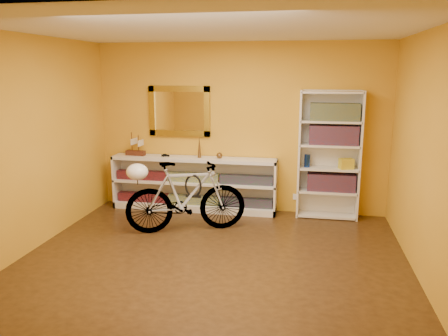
% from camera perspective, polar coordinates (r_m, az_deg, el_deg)
% --- Properties ---
extents(floor, '(4.50, 4.00, 0.01)m').
position_cam_1_polar(floor, '(5.32, -1.42, -11.72)').
color(floor, '#321F0D').
rests_on(floor, ground).
extents(ceiling, '(4.50, 4.00, 0.01)m').
position_cam_1_polar(ceiling, '(4.88, -1.59, 17.54)').
color(ceiling, silver).
rests_on(ceiling, ground).
extents(back_wall, '(4.50, 0.01, 2.60)m').
position_cam_1_polar(back_wall, '(6.88, 2.01, 5.14)').
color(back_wall, gold).
rests_on(back_wall, ground).
extents(left_wall, '(0.01, 4.00, 2.60)m').
position_cam_1_polar(left_wall, '(5.83, -23.74, 2.78)').
color(left_wall, gold).
rests_on(left_wall, ground).
extents(right_wall, '(0.01, 4.00, 2.60)m').
position_cam_1_polar(right_wall, '(4.98, 24.78, 1.21)').
color(right_wall, gold).
rests_on(right_wall, ground).
extents(gilt_mirror, '(0.98, 0.06, 0.78)m').
position_cam_1_polar(gilt_mirror, '(7.02, -5.78, 7.28)').
color(gilt_mirror, olive).
rests_on(gilt_mirror, back_wall).
extents(wall_socket, '(0.09, 0.02, 0.09)m').
position_cam_1_polar(wall_socket, '(7.00, 9.23, -3.67)').
color(wall_socket, silver).
rests_on(wall_socket, back_wall).
extents(console_unit, '(2.60, 0.35, 0.85)m').
position_cam_1_polar(console_unit, '(7.00, -3.92, -2.05)').
color(console_unit, silver).
rests_on(console_unit, floor).
extents(cd_row_lower, '(2.50, 0.13, 0.14)m').
position_cam_1_polar(cd_row_lower, '(7.05, -3.93, -4.09)').
color(cd_row_lower, black).
rests_on(cd_row_lower, console_unit).
extents(cd_row_upper, '(2.50, 0.13, 0.14)m').
position_cam_1_polar(cd_row_upper, '(6.96, -3.97, -1.21)').
color(cd_row_upper, navy).
rests_on(cd_row_upper, console_unit).
extents(model_ship, '(0.32, 0.15, 0.37)m').
position_cam_1_polar(model_ship, '(7.17, -11.36, 3.06)').
color(model_ship, '#3C1B11').
rests_on(model_ship, console_unit).
extents(toy_car, '(0.00, 0.00, 0.00)m').
position_cam_1_polar(toy_car, '(7.04, -7.54, 1.50)').
color(toy_car, black).
rests_on(toy_car, console_unit).
extents(bronze_ornament, '(0.06, 0.06, 0.35)m').
position_cam_1_polar(bronze_ornament, '(6.85, -3.19, 2.76)').
color(bronze_ornament, brown).
rests_on(bronze_ornament, console_unit).
extents(decorative_orb, '(0.09, 0.09, 0.09)m').
position_cam_1_polar(decorative_orb, '(6.81, -0.60, 1.63)').
color(decorative_orb, brown).
rests_on(decorative_orb, console_unit).
extents(bookcase, '(0.90, 0.30, 1.90)m').
position_cam_1_polar(bookcase, '(6.71, 13.37, 1.59)').
color(bookcase, silver).
rests_on(bookcase, floor).
extents(book_row_a, '(0.70, 0.22, 0.26)m').
position_cam_1_polar(book_row_a, '(6.80, 13.62, -1.78)').
color(book_row_a, maroon).
rests_on(book_row_a, bookcase).
extents(book_row_b, '(0.70, 0.22, 0.28)m').
position_cam_1_polar(book_row_b, '(6.66, 13.93, 4.15)').
color(book_row_b, maroon).
rests_on(book_row_b, bookcase).
extents(book_row_c, '(0.70, 0.22, 0.25)m').
position_cam_1_polar(book_row_c, '(6.62, 14.08, 7.02)').
color(book_row_c, navy).
rests_on(book_row_c, bookcase).
extents(travel_mug, '(0.09, 0.09, 0.19)m').
position_cam_1_polar(travel_mug, '(6.70, 10.65, 0.92)').
color(travel_mug, navy).
rests_on(travel_mug, bookcase).
extents(red_tin, '(0.14, 0.14, 0.18)m').
position_cam_1_polar(red_tin, '(6.65, 11.88, 6.85)').
color(red_tin, maroon).
rests_on(red_tin, bookcase).
extents(yellow_bag, '(0.23, 0.18, 0.15)m').
position_cam_1_polar(yellow_bag, '(6.71, 15.47, 0.53)').
color(yellow_bag, gold).
rests_on(yellow_bag, bookcase).
extents(bicycle, '(1.01, 1.72, 0.99)m').
position_cam_1_polar(bicycle, '(6.06, -4.89, -3.70)').
color(bicycle, silver).
rests_on(bicycle, floor).
extents(helmet, '(0.29, 0.28, 0.22)m').
position_cam_1_polar(helmet, '(5.94, -11.12, -0.49)').
color(helmet, white).
rests_on(helmet, bicycle).
extents(u_lock, '(0.24, 0.03, 0.24)m').
position_cam_1_polar(u_lock, '(6.03, -3.98, -2.31)').
color(u_lock, black).
rests_on(u_lock, bicycle).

